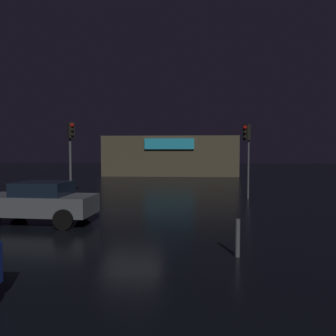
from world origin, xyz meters
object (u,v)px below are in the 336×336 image
at_px(store_building, 172,156).
at_px(traffic_signal_opposite, 247,142).
at_px(car_near, 40,202).
at_px(traffic_signal_main, 71,143).

height_order(store_building, traffic_signal_opposite, store_building).
xyz_separation_m(store_building, car_near, (-3.17, -26.75, -1.30)).
distance_m(traffic_signal_main, traffic_signal_opposite, 9.82).
height_order(traffic_signal_opposite, car_near, traffic_signal_opposite).
height_order(store_building, car_near, store_building).
bearing_deg(traffic_signal_opposite, store_building, 105.07).
relative_size(traffic_signal_main, car_near, 1.04).
distance_m(traffic_signal_opposite, car_near, 11.28).
relative_size(traffic_signal_main, traffic_signal_opposite, 1.04).
distance_m(store_building, traffic_signal_main, 20.16).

